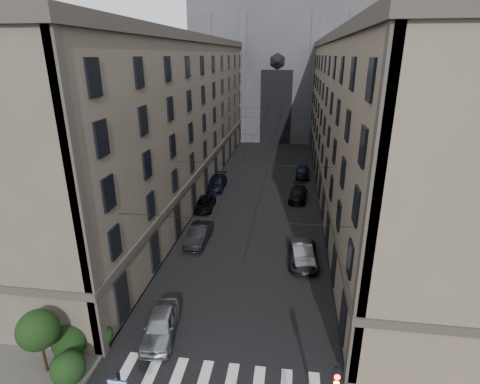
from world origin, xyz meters
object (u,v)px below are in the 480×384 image
at_px(car_right_midnear, 303,255).
at_px(car_left_far, 216,183).
at_px(car_right_near, 302,253).
at_px(car_left_midnear, 199,235).
at_px(gothic_tower, 280,49).
at_px(car_right_far, 303,172).
at_px(car_left_near, 160,325).
at_px(car_left_midfar, 204,204).
at_px(car_right_midfar, 298,194).

bearing_deg(car_right_midnear, car_left_far, 121.05).
bearing_deg(car_right_near, car_left_midnear, 160.07).
distance_m(gothic_tower, car_right_far, 37.02).
relative_size(car_left_near, car_left_far, 0.86).
relative_size(car_left_midfar, car_right_midnear, 0.89).
bearing_deg(car_right_far, gothic_tower, 101.80).
height_order(gothic_tower, car_left_far, gothic_tower).
distance_m(gothic_tower, car_right_midfar, 45.26).
height_order(gothic_tower, car_right_far, gothic_tower).
bearing_deg(car_left_midfar, car_right_far, 48.15).
relative_size(gothic_tower, car_left_near, 12.09).
bearing_deg(car_right_near, car_left_near, -138.10).
bearing_deg(car_left_midfar, car_right_midnear, -45.47).
bearing_deg(gothic_tower, car_left_near, -93.60).
distance_m(car_left_far, car_right_near, 20.31).
xyz_separation_m(car_left_midnear, car_right_far, (9.98, 21.74, -0.02)).
xyz_separation_m(car_left_midfar, car_right_far, (11.33, 13.77, 0.16)).
bearing_deg(car_left_midnear, car_left_far, 95.96).
distance_m(car_left_midfar, car_right_midfar, 11.59).
relative_size(gothic_tower, car_left_far, 10.34).
relative_size(car_left_near, car_right_near, 1.00).
distance_m(car_left_midnear, car_right_far, 23.92).
bearing_deg(car_left_midnear, car_right_midnear, -12.70).
height_order(car_right_near, car_right_midnear, car_right_near).
xyz_separation_m(gothic_tower, car_left_far, (-6.20, -39.19, -16.98)).
height_order(car_left_near, car_right_far, car_left_near).
height_order(car_left_far, car_right_far, car_left_far).
relative_size(car_left_near, car_right_midnear, 0.91).
bearing_deg(car_left_midnear, car_left_midfar, 100.45).
bearing_deg(car_right_far, car_left_far, -146.54).
distance_m(car_left_near, car_left_midfar, 20.58).
bearing_deg(car_left_midfar, gothic_tower, 79.97).
relative_size(car_left_midnear, car_left_midfar, 1.07).
distance_m(car_left_midfar, car_left_far, 7.06).
xyz_separation_m(gothic_tower, car_left_midnear, (-4.85, -54.22, -16.98)).
relative_size(car_left_midnear, car_right_midnear, 0.95).
xyz_separation_m(gothic_tower, car_right_midfar, (4.45, -41.68, -17.08)).
relative_size(car_left_far, car_right_far, 1.19).
relative_size(gothic_tower, car_right_midnear, 11.05).
height_order(car_right_near, car_right_midfar, car_right_near).
relative_size(gothic_tower, car_right_far, 12.31).
bearing_deg(car_left_near, car_right_far, 67.39).
bearing_deg(gothic_tower, car_right_midfar, -83.91).
bearing_deg(car_left_midnear, car_left_near, -86.22).
distance_m(car_left_far, car_right_midfar, 10.94).
xyz_separation_m(gothic_tower, car_right_midnear, (4.82, -56.55, -17.07)).
height_order(car_left_midfar, car_right_near, car_right_near).
height_order(car_left_near, car_left_midfar, car_left_near).
distance_m(car_left_far, car_right_far, 13.17).
distance_m(car_left_near, car_right_far, 35.50).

